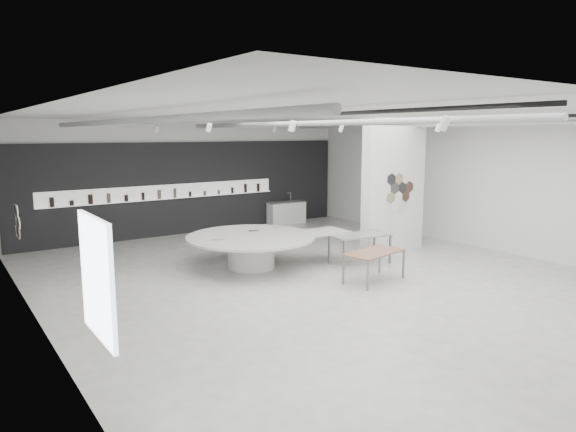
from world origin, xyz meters
TOP-DOWN VIEW (x-y plane):
  - room at (-0.09, -0.00)m, footprint 12.02×14.02m
  - back_wall_display at (-0.08, 6.93)m, footprint 11.80×0.27m
  - partition_column at (3.50, 1.00)m, footprint 2.20×0.38m
  - display_island at (-0.78, 1.69)m, footprint 4.26×3.42m
  - sample_table_wood at (0.85, -0.96)m, footprint 1.61×1.00m
  - sample_table_stone at (1.67, 0.40)m, footprint 1.62×0.96m
  - kitchen_counter at (3.59, 6.51)m, footprint 1.51×0.70m

SIDE VIEW (x-z plane):
  - kitchen_counter at x=3.59m, z-range -0.16..0.99m
  - display_island at x=-0.78m, z-range 0.12..0.96m
  - sample_table_wood at x=0.85m, z-range 0.30..1.00m
  - sample_table_stone at x=1.67m, z-range 0.33..1.12m
  - back_wall_display at x=-0.08m, z-range -0.01..3.09m
  - partition_column at x=3.50m, z-range 0.00..3.60m
  - room at x=-0.09m, z-range 0.16..3.98m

